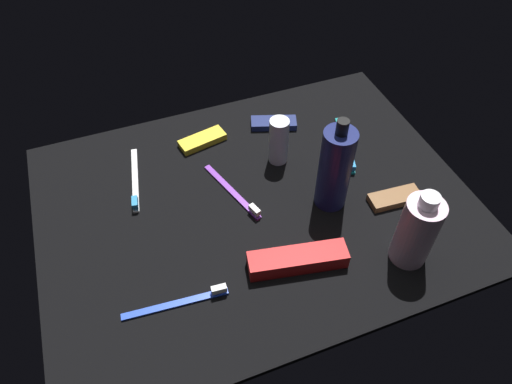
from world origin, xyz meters
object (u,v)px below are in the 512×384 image
(deodorant_stick, at_px, (279,141))
(toothbrush_teal, at_px, (346,147))
(bodywash_bottle, at_px, (417,231))
(snack_bar_yellow, at_px, (202,140))
(toothbrush_purple, at_px, (235,193))
(snack_bar_navy, at_px, (274,123))
(snack_bar_brown, at_px, (395,198))
(toothbrush_white, at_px, (135,182))
(toothbrush_blue, at_px, (182,301))
(lotion_bottle, at_px, (335,169))
(toothpaste_box_red, at_px, (298,260))

(deodorant_stick, relative_size, toothbrush_teal, 0.61)
(bodywash_bottle, distance_m, snack_bar_yellow, 0.50)
(toothbrush_purple, xyz_separation_m, snack_bar_navy, (-0.15, -0.17, 0.00))
(toothbrush_purple, bearing_deg, snack_bar_brown, 156.81)
(deodorant_stick, bearing_deg, toothbrush_white, -7.09)
(toothbrush_blue, bearing_deg, bodywash_bottle, 172.77)
(snack_bar_yellow, bearing_deg, bodywash_bottle, 110.28)
(lotion_bottle, xyz_separation_m, toothbrush_purple, (0.17, -0.08, -0.08))
(deodorant_stick, bearing_deg, bodywash_bottle, 111.53)
(toothbrush_purple, height_order, snack_bar_brown, toothbrush_purple)
(snack_bar_yellow, bearing_deg, toothbrush_blue, 57.19)
(toothpaste_box_red, bearing_deg, snack_bar_navy, -95.00)
(toothbrush_white, xyz_separation_m, snack_bar_yellow, (-0.17, -0.07, 0.00))
(deodorant_stick, distance_m, toothbrush_white, 0.31)
(bodywash_bottle, xyz_separation_m, snack_bar_yellow, (0.26, -0.42, -0.07))
(bodywash_bottle, height_order, toothbrush_teal, bodywash_bottle)
(deodorant_stick, height_order, toothbrush_purple, deodorant_stick)
(toothbrush_white, relative_size, snack_bar_brown, 1.73)
(toothbrush_purple, height_order, snack_bar_yellow, toothbrush_purple)
(bodywash_bottle, relative_size, toothbrush_teal, 0.93)
(deodorant_stick, distance_m, toothbrush_teal, 0.16)
(bodywash_bottle, relative_size, toothbrush_blue, 0.90)
(toothpaste_box_red, height_order, snack_bar_yellow, toothpaste_box_red)
(toothbrush_teal, bearing_deg, toothbrush_white, -7.59)
(toothbrush_purple, bearing_deg, toothpaste_box_red, 104.26)
(snack_bar_brown, bearing_deg, toothpaste_box_red, 19.97)
(snack_bar_navy, bearing_deg, deodorant_stick, 91.49)
(deodorant_stick, bearing_deg, toothpaste_box_red, 74.74)
(toothbrush_white, xyz_separation_m, snack_bar_navy, (-0.34, -0.07, 0.00))
(lotion_bottle, height_order, toothbrush_white, lotion_bottle)
(bodywash_bottle, height_order, toothpaste_box_red, bodywash_bottle)
(bodywash_bottle, bearing_deg, toothbrush_blue, -7.23)
(toothbrush_teal, height_order, snack_bar_navy, toothbrush_teal)
(bodywash_bottle, distance_m, snack_bar_brown, 0.15)
(bodywash_bottle, relative_size, toothbrush_white, 0.90)
(toothbrush_blue, bearing_deg, toothbrush_teal, -151.30)
(bodywash_bottle, xyz_separation_m, toothbrush_white, (0.43, -0.35, -0.07))
(toothbrush_teal, xyz_separation_m, snack_bar_brown, (-0.02, 0.17, 0.00))
(lotion_bottle, xyz_separation_m, toothbrush_teal, (-0.10, -0.12, -0.08))
(deodorant_stick, distance_m, snack_bar_brown, 0.26)
(toothbrush_blue, bearing_deg, snack_bar_yellow, -111.39)
(toothbrush_purple, distance_m, toothbrush_teal, 0.28)
(deodorant_stick, relative_size, toothbrush_blue, 0.59)
(toothbrush_teal, height_order, toothpaste_box_red, toothpaste_box_red)
(lotion_bottle, height_order, bodywash_bottle, lotion_bottle)
(deodorant_stick, xyz_separation_m, toothpaste_box_red, (0.07, 0.26, -0.04))
(toothbrush_blue, xyz_separation_m, toothbrush_teal, (-0.43, -0.24, 0.00))
(toothbrush_white, bearing_deg, lotion_bottle, 152.76)
(toothbrush_blue, xyz_separation_m, snack_bar_navy, (-0.32, -0.37, 0.00))
(snack_bar_navy, bearing_deg, toothbrush_purple, 67.21)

